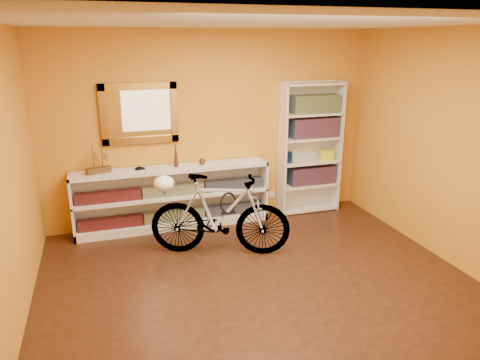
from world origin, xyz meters
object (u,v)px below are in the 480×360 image
object	(u,v)px
bookcase	(310,148)
helmet	(164,183)
console_unit	(173,197)
bicycle	(220,215)

from	to	relation	value
bookcase	helmet	xyz separation A→B (m)	(-2.23, -0.76, -0.08)
bookcase	console_unit	bearing A→B (deg)	-179.29
console_unit	helmet	world-z (taller)	helmet
helmet	bookcase	bearing A→B (deg)	18.90
helmet	bicycle	bearing A→B (deg)	-20.73
console_unit	bookcase	distance (m)	2.08
console_unit	bicycle	xyz separation A→B (m)	(0.39, -0.97, 0.07)
console_unit	helmet	size ratio (longest dim) A/B	10.80
bookcase	helmet	bearing A→B (deg)	-161.10
bicycle	helmet	bearing A→B (deg)	90.00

